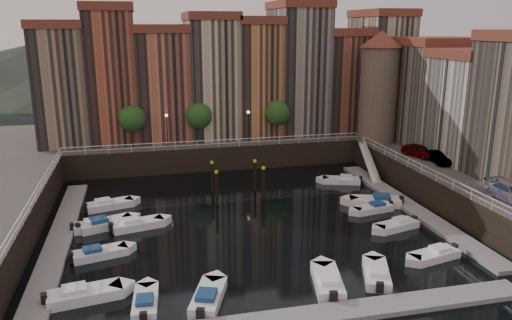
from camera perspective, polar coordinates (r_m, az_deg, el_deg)
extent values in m
plane|color=black|center=(46.70, -1.12, -6.69)|extent=(200.00, 200.00, 0.00)
cube|color=black|center=(70.80, -5.57, 2.11)|extent=(80.00, 20.00, 3.00)
cube|color=gray|center=(45.39, -21.47, -8.23)|extent=(2.00, 28.00, 0.35)
cube|color=gray|center=(51.45, 17.12, -5.08)|extent=(2.00, 28.00, 0.35)
cube|color=gray|center=(31.98, 5.62, -17.45)|extent=(30.00, 2.00, 0.35)
cone|color=#2D382D|center=(154.19, -21.39, 10.25)|extent=(80.00, 80.00, 14.00)
cone|color=#2D382D|center=(153.28, -8.15, 11.85)|extent=(100.00, 100.00, 18.00)
cone|color=#2D382D|center=(160.51, 4.66, 11.01)|extent=(70.00, 70.00, 12.00)
cube|color=#8C7559|center=(66.92, -21.05, 7.82)|extent=(6.00, 10.00, 14.00)
cube|color=brown|center=(66.51, -21.68, 14.22)|extent=(6.30, 10.30, 1.00)
cube|color=#A44F33|center=(66.28, -16.03, 9.05)|extent=(5.80, 10.00, 16.00)
cube|color=brown|center=(66.01, -16.58, 16.39)|extent=(6.10, 10.30, 1.00)
cube|color=#B16348|center=(66.42, -10.60, 8.29)|extent=(6.50, 10.00, 13.50)
cube|color=brown|center=(65.98, -10.91, 14.55)|extent=(6.80, 10.30, 1.00)
cube|color=beige|center=(66.93, -5.13, 9.19)|extent=(6.20, 10.00, 15.00)
cube|color=brown|center=(66.59, -5.29, 16.05)|extent=(6.50, 10.30, 1.00)
cube|color=#BF7B46|center=(68.04, -0.14, 9.13)|extent=(5.60, 10.00, 14.50)
cube|color=brown|center=(67.68, -0.14, 15.67)|extent=(5.90, 10.30, 1.00)
cube|color=gray|center=(69.55, 4.76, 10.04)|extent=(6.40, 10.00, 16.50)
cube|color=brown|center=(69.33, 4.92, 17.26)|extent=(6.70, 10.30, 1.00)
cube|color=brown|center=(71.87, 9.49, 8.64)|extent=(6.00, 10.00, 13.00)
cube|color=brown|center=(71.44, 9.74, 14.23)|extent=(6.30, 10.30, 1.00)
cube|color=tan|center=(74.23, 13.84, 9.59)|extent=(5.90, 10.00, 15.50)
cube|color=brown|center=(73.95, 14.25, 15.96)|extent=(6.20, 10.30, 1.00)
cube|color=#7B715D|center=(65.53, 19.89, 6.91)|extent=(9.00, 8.00, 12.00)
cube|color=brown|center=(65.02, 20.41, 12.57)|extent=(9.30, 8.30, 1.00)
cube|color=beige|center=(59.13, 24.02, 5.21)|extent=(9.00, 8.00, 11.00)
cube|color=brown|center=(58.53, 24.66, 10.99)|extent=(9.30, 8.30, 1.00)
cylinder|color=#6B5B4C|center=(64.44, 13.79, 7.24)|extent=(4.60, 4.60, 12.00)
cone|color=brown|center=(63.91, 14.18, 13.29)|extent=(5.20, 5.20, 2.00)
cylinder|color=black|center=(62.02, -13.83, 2.44)|extent=(0.30, 0.30, 2.40)
sphere|color=#1E4719|center=(61.56, -13.97, 4.61)|extent=(3.20, 3.20, 3.20)
cylinder|color=black|center=(62.42, -6.47, 2.86)|extent=(0.30, 0.30, 2.40)
sphere|color=#1E4719|center=(61.96, -6.54, 5.03)|extent=(3.20, 3.20, 3.20)
cylinder|color=black|center=(64.32, 2.42, 3.31)|extent=(0.30, 0.30, 2.40)
sphere|color=#1E4719|center=(63.87, 2.44, 5.42)|extent=(3.20, 3.20, 3.20)
cylinder|color=black|center=(60.95, -10.12, 3.19)|extent=(0.12, 0.12, 4.00)
sphere|color=#FFD88C|center=(60.58, -10.20, 5.04)|extent=(0.36, 0.36, 0.36)
cylinder|color=black|center=(62.26, -0.88, 3.68)|extent=(0.12, 0.12, 4.00)
sphere|color=#FFD88C|center=(61.89, -0.89, 5.49)|extent=(0.36, 0.36, 0.36)
cube|color=white|center=(60.60, -4.33, 2.30)|extent=(36.00, 0.08, 0.08)
cube|color=white|center=(60.71, -4.32, 1.89)|extent=(36.00, 0.06, 0.06)
cube|color=white|center=(51.25, 19.19, -0.90)|extent=(0.08, 34.00, 0.08)
cube|color=white|center=(51.36, 19.15, -1.38)|extent=(0.06, 34.00, 0.06)
cube|color=white|center=(44.43, -24.24, -3.82)|extent=(0.08, 34.00, 0.08)
cube|color=white|center=(44.57, -24.17, -4.36)|extent=(0.06, 34.00, 0.06)
cube|color=white|center=(60.61, 12.82, -0.18)|extent=(2.78, 8.26, 2.81)
cube|color=white|center=(60.49, 12.84, 0.28)|extent=(1.93, 8.32, 3.65)
cylinder|color=black|center=(50.04, -4.51, -3.39)|extent=(0.32, 0.32, 3.60)
cylinder|color=yellow|center=(49.49, -4.55, -1.36)|extent=(0.36, 0.36, 0.25)
cylinder|color=black|center=(53.44, -5.02, -2.19)|extent=(0.32, 0.32, 3.60)
cylinder|color=yellow|center=(52.92, -5.06, -0.28)|extent=(0.36, 0.36, 0.25)
cylinder|color=black|center=(51.26, 0.86, -2.89)|extent=(0.32, 0.32, 3.60)
cylinder|color=yellow|center=(50.72, 0.86, -0.90)|extent=(0.36, 0.36, 0.25)
cylinder|color=black|center=(53.80, -0.12, -2.01)|extent=(0.32, 0.32, 3.60)
cylinder|color=yellow|center=(53.29, -0.12, -0.11)|extent=(0.36, 0.36, 0.25)
cube|color=white|center=(35.55, -18.94, -14.40)|extent=(4.92, 2.54, 0.80)
cube|color=white|center=(35.31, -20.08, -13.83)|extent=(1.68, 1.50, 0.53)
cube|color=black|center=(35.45, -23.06, -14.42)|extent=(0.45, 0.59, 0.75)
cube|color=white|center=(41.09, -17.37, -10.17)|extent=(4.35, 2.53, 0.70)
cube|color=navy|center=(40.85, -18.19, -9.75)|extent=(1.53, 1.40, 0.46)
cube|color=black|center=(40.76, -20.38, -10.30)|extent=(0.43, 0.53, 0.65)
cube|color=white|center=(46.36, -17.45, -7.20)|extent=(4.53, 2.29, 0.74)
cube|color=white|center=(46.17, -18.23, -6.77)|extent=(1.54, 1.37, 0.49)
cube|color=black|center=(46.21, -20.29, -7.20)|extent=(0.41, 0.54, 0.69)
cube|color=white|center=(46.49, -16.76, -7.06)|extent=(4.95, 3.27, 0.79)
cube|color=navy|center=(46.16, -17.55, -6.65)|extent=(1.82, 1.69, 0.53)
cube|color=black|center=(45.85, -19.68, -7.27)|extent=(0.53, 0.62, 0.74)
cube|color=white|center=(51.20, -16.37, -4.97)|extent=(4.75, 2.85, 0.76)
cube|color=white|center=(50.94, -17.07, -4.58)|extent=(1.69, 1.55, 0.51)
cube|color=black|center=(50.73, -18.95, -5.07)|extent=(0.48, 0.58, 0.71)
cube|color=white|center=(41.26, 19.64, -10.26)|extent=(4.35, 2.45, 0.70)
cube|color=white|center=(41.46, 20.25, -9.55)|extent=(1.52, 1.38, 0.47)
cube|color=black|center=(42.63, 21.73, -9.29)|extent=(0.42, 0.53, 0.65)
cube|color=white|center=(46.00, 15.74, -7.27)|extent=(4.32, 2.55, 0.69)
cube|color=white|center=(46.22, 16.28, -6.65)|extent=(1.53, 1.40, 0.46)
cube|color=black|center=(47.34, 17.63, -6.47)|extent=(0.43, 0.53, 0.64)
cube|color=white|center=(49.53, 13.18, -5.47)|extent=(4.13, 2.16, 0.67)
cube|color=navy|center=(49.70, 13.71, -4.94)|extent=(1.41, 1.27, 0.45)
cube|color=black|center=(50.64, 15.09, -4.87)|extent=(0.38, 0.49, 0.63)
cube|color=white|center=(51.29, 13.41, -4.68)|extent=(5.31, 3.40, 0.85)
cube|color=navy|center=(51.23, 14.19, -4.16)|extent=(1.93, 1.79, 0.56)
cube|color=black|center=(51.64, 16.28, -4.42)|extent=(0.55, 0.66, 0.79)
cube|color=white|center=(57.62, 9.72, -2.33)|extent=(4.45, 2.84, 0.71)
cube|color=white|center=(57.55, 10.30, -1.94)|extent=(1.61, 1.49, 0.47)
cube|color=black|center=(57.77, 11.87, -2.15)|extent=(0.46, 0.55, 0.66)
cube|color=white|center=(33.87, -12.50, -15.56)|extent=(1.83, 4.07, 0.68)
cube|color=navy|center=(33.20, -12.60, -15.43)|extent=(1.18, 1.34, 0.45)
cube|color=black|center=(31.98, -12.75, -17.10)|extent=(0.47, 0.35, 0.63)
cube|color=white|center=(33.68, -5.45, -15.36)|extent=(3.13, 4.77, 0.76)
cube|color=navy|center=(32.94, -5.69, -15.20)|extent=(1.62, 1.74, 0.51)
cube|color=black|center=(31.62, -6.37, -17.07)|extent=(0.60, 0.50, 0.71)
cube|color=white|center=(35.64, 8.15, -13.60)|extent=(2.75, 4.94, 0.80)
cube|color=white|center=(34.86, 8.35, -13.41)|extent=(1.56, 1.72, 0.53)
cube|color=black|center=(33.41, 8.84, -15.19)|extent=(0.60, 0.48, 0.74)
cube|color=white|center=(37.28, 13.58, -12.56)|extent=(3.16, 4.71, 0.75)
cube|color=white|center=(36.54, 13.72, -12.37)|extent=(1.62, 1.73, 0.50)
cube|color=black|center=(35.15, 13.97, -13.92)|extent=(0.59, 0.51, 0.70)
imported|color=gray|center=(58.78, 18.10, 0.94)|extent=(2.93, 4.47, 1.42)
imported|color=gray|center=(56.71, 20.21, 0.19)|extent=(1.92, 4.10, 1.30)
imported|color=gray|center=(46.97, 27.20, -3.47)|extent=(2.15, 5.06, 1.46)
cube|color=white|center=(45.68, -13.34, -7.22)|extent=(4.74, 2.71, 0.76)
cube|color=white|center=(45.39, -14.12, -6.80)|extent=(1.66, 1.51, 0.51)
cube|color=black|center=(45.17, -16.25, -7.34)|extent=(0.46, 0.58, 0.71)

